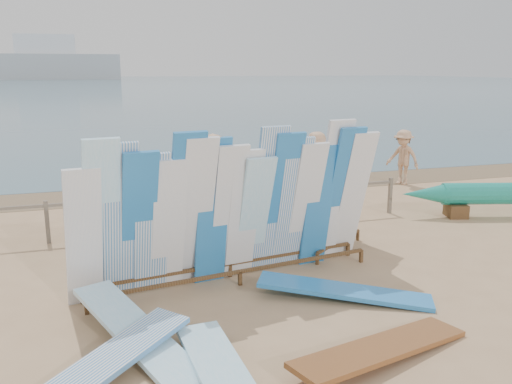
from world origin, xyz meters
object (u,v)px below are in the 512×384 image
object	(u,v)px
vendor_table	(305,231)
beachgoer_6	(214,170)
flat_board_c	(382,358)
stroller	(226,202)
beachgoer_5	(185,176)
beachgoer_3	(124,177)
beachgoer_9	(316,165)
side_surfboard_rack	(332,197)
flat_board_a	(136,346)
main_surfboard_rack	(235,213)
beach_chair_left	(205,205)
flat_board_d	(344,299)
beach_chair_right	(206,206)
beachgoer_7	(220,169)
beachgoer_extra_0	(403,157)

from	to	relation	value
vendor_table	beachgoer_6	bearing A→B (deg)	85.58
flat_board_c	stroller	size ratio (longest dim) A/B	2.75
beachgoer_5	stroller	bearing A→B (deg)	151.10
beachgoer_3	beachgoer_9	bearing A→B (deg)	138.16
side_surfboard_rack	flat_board_a	size ratio (longest dim) A/B	0.90
main_surfboard_rack	flat_board_a	xyz separation A→B (m)	(-1.82, -1.77, -1.20)
stroller	beach_chair_left	bearing A→B (deg)	133.24
flat_board_d	flat_board_a	distance (m)	3.30
side_surfboard_rack	beach_chair_right	bearing A→B (deg)	82.96
flat_board_d	beachgoer_6	xyz separation A→B (m)	(-0.57, 6.51, 0.95)
stroller	beachgoer_5	size ratio (longest dim) A/B	0.64
vendor_table	beach_chair_right	distance (m)	3.29
side_surfboard_rack	flat_board_a	distance (m)	5.02
beach_chair_left	beachgoer_5	world-z (taller)	beachgoer_5
vendor_table	flat_board_d	distance (m)	2.42
flat_board_c	beachgoer_7	bearing A→B (deg)	-18.64
beach_chair_left	beachgoer_5	distance (m)	1.48
beach_chair_right	stroller	distance (m)	0.52
flat_board_c	beachgoer_5	size ratio (longest dim) A/B	1.76
beach_chair_right	beachgoer_6	world-z (taller)	beachgoer_6
stroller	beachgoer_3	bearing A→B (deg)	124.78
beachgoer_5	beachgoer_9	distance (m)	3.66
flat_board_a	beachgoer_extra_0	xyz separation A→B (m)	(8.87, 7.87, 0.85)
beachgoer_5	beachgoer_6	world-z (taller)	beachgoer_6
beach_chair_left	beachgoer_7	distance (m)	1.74
beachgoer_6	beachgoer_3	bearing A→B (deg)	133.21
side_surfboard_rack	beachgoer_extra_0	xyz separation A→B (m)	(4.82, 5.10, -0.24)
vendor_table	beachgoer_7	size ratio (longest dim) A/B	0.68
beach_chair_left	beach_chair_right	size ratio (longest dim) A/B	1.03
vendor_table	beachgoer_extra_0	world-z (taller)	beachgoer_extra_0
flat_board_a	beachgoer_7	world-z (taller)	beachgoer_7
main_surfboard_rack	flat_board_c	distance (m)	3.40
main_surfboard_rack	beachgoer_3	xyz separation A→B (m)	(-1.42, 5.87, -0.43)
side_surfboard_rack	beachgoer_5	distance (m)	5.06
beach_chair_right	beach_chair_left	bearing A→B (deg)	78.45
stroller	beachgoer_6	size ratio (longest dim) A/B	0.52
beachgoer_5	flat_board_c	bearing A→B (deg)	134.66
flat_board_d	beach_chair_left	world-z (taller)	beach_chair_left
flat_board_c	side_surfboard_rack	bearing A→B (deg)	-34.35
flat_board_c	vendor_table	bearing A→B (deg)	-27.50
beach_chair_right	beachgoer_3	xyz separation A→B (m)	(-1.80, 1.75, 0.50)
beachgoer_5	beachgoer_6	bearing A→B (deg)	-165.80
beachgoer_9	beachgoer_extra_0	distance (m)	3.36
main_surfboard_rack	vendor_table	xyz separation A→B (m)	(1.75, 1.13, -0.80)
beachgoer_7	beachgoer_extra_0	xyz separation A→B (m)	(5.92, 0.43, -0.04)
main_surfboard_rack	beachgoer_3	bearing A→B (deg)	94.74
vendor_table	side_surfboard_rack	bearing A→B (deg)	-32.47
flat_board_d	beachgoer_7	size ratio (longest dim) A/B	1.52
beachgoer_5	beachgoer_9	size ratio (longest dim) A/B	0.83
beachgoer_3	beachgoer_5	bearing A→B (deg)	134.43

